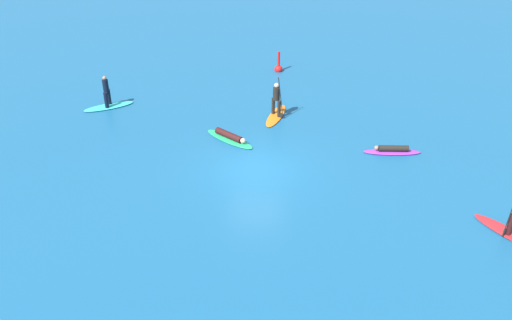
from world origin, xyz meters
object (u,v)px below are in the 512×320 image
marker_buoy (278,68)px  surfer_on_purple_board (392,150)px  surfer_on_teal_board (108,100)px  surfer_on_green_board (230,137)px  surfer_on_orange_board (276,107)px

marker_buoy → surfer_on_purple_board: bearing=-56.1°
surfer_on_teal_board → marker_buoy: size_ratio=1.92×
surfer_on_teal_board → surfer_on_purple_board: bearing=135.9°
surfer_on_green_board → surfer_on_purple_board: bearing=31.3°
surfer_on_purple_board → surfer_on_green_board: (-7.73, 0.26, 0.01)m
surfer_on_teal_board → surfer_on_orange_board: 9.09m
surfer_on_teal_board → surfer_on_orange_board: bearing=147.5°
surfer_on_orange_board → surfer_on_green_board: 3.44m
surfer_on_teal_board → surfer_on_green_board: 7.62m
surfer_on_purple_board → surfer_on_green_board: 7.73m
surfer_on_orange_board → marker_buoy: (-0.43, 6.13, -0.31)m
surfer_on_teal_board → marker_buoy: bearing=-177.2°
surfer_on_orange_board → surfer_on_purple_board: bearing=74.0°
marker_buoy → surfer_on_orange_board: bearing=-86.0°
surfer_on_green_board → surfer_on_teal_board: bearing=-168.0°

